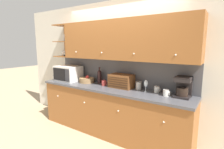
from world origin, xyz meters
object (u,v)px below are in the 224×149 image
object	(u,v)px
mug_blue_second	(104,83)
bread_box	(121,81)
mug_patterned_third	(166,93)
storage_canister	(138,85)
microwave	(68,73)
wine_bottle	(100,76)
coffee_maker	(183,87)
wine_glass	(146,84)
mug	(157,89)
fruit_basket	(87,80)

from	to	relation	value
mug_blue_second	bread_box	bearing A→B (deg)	8.63
mug_patterned_third	storage_canister	bearing A→B (deg)	164.98
storage_canister	mug_patterned_third	world-z (taller)	storage_canister
microwave	mug_blue_second	distance (m)	0.98
wine_bottle	bread_box	world-z (taller)	wine_bottle
mug_blue_second	bread_box	distance (m)	0.38
bread_box	coffee_maker	world-z (taller)	coffee_maker
wine_bottle	wine_glass	distance (m)	1.09
coffee_maker	mug	bearing A→B (deg)	175.53
microwave	mug	world-z (taller)	microwave
microwave	wine_glass	size ratio (longest dim) A/B	2.63
storage_canister	fruit_basket	bearing A→B (deg)	-175.70
wine_bottle	coffee_maker	xyz separation A→B (m)	(1.68, -0.05, 0.01)
fruit_basket	storage_canister	world-z (taller)	fruit_basket
bread_box	mug_patterned_third	world-z (taller)	bread_box
wine_bottle	bread_box	xyz separation A→B (m)	(0.58, -0.06, -0.03)
fruit_basket	mug	size ratio (longest dim) A/B	2.95
fruit_basket	wine_bottle	distance (m)	0.31
wine_glass	mug_patterned_third	world-z (taller)	wine_glass
wine_bottle	mug	bearing A→B (deg)	-0.83
fruit_basket	coffee_maker	size ratio (longest dim) A/B	0.97
coffee_maker	fruit_basket	bearing A→B (deg)	-178.76
storage_canister	coffee_maker	distance (m)	0.79
mug_blue_second	coffee_maker	distance (m)	1.48
wine_bottle	mug_blue_second	distance (m)	0.26
bread_box	coffee_maker	xyz separation A→B (m)	(1.11, 0.01, 0.03)
fruit_basket	wine_bottle	world-z (taller)	wine_bottle
bread_box	fruit_basket	bearing A→B (deg)	-178.05
fruit_basket	coffee_maker	distance (m)	1.97
storage_canister	mug	size ratio (longest dim) A/B	1.36
wine_glass	fruit_basket	bearing A→B (deg)	179.77
bread_box	mug	xyz separation A→B (m)	(0.68, 0.05, -0.07)
storage_canister	wine_glass	bearing A→B (deg)	-27.30
wine_bottle	coffee_maker	world-z (taller)	wine_bottle
bread_box	wine_glass	bearing A→B (deg)	-3.88
storage_canister	mug	bearing A→B (deg)	-2.14
microwave	mug	bearing A→B (deg)	4.23
mug_blue_second	mug_patterned_third	xyz separation A→B (m)	(1.25, -0.03, -0.00)
fruit_basket	storage_canister	xyz separation A→B (m)	(1.18, 0.09, 0.02)
fruit_basket	wine_glass	size ratio (longest dim) A/B	1.51
mug_blue_second	wine_glass	distance (m)	0.89
mug	mug_patterned_third	world-z (taller)	mug
microwave	coffee_maker	distance (m)	2.46
mug	mug_blue_second	bearing A→B (deg)	-174.41
wine_glass	coffee_maker	distance (m)	0.60
wine_glass	mug_patterned_third	xyz separation A→B (m)	(0.37, -0.05, -0.09)
wine_bottle	storage_canister	xyz separation A→B (m)	(0.91, -0.00, -0.08)
bread_box	mug_patterned_third	bearing A→B (deg)	-5.75
wine_glass	mug	size ratio (longest dim) A/B	1.95
coffee_maker	mug_patterned_third	bearing A→B (deg)	-155.59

